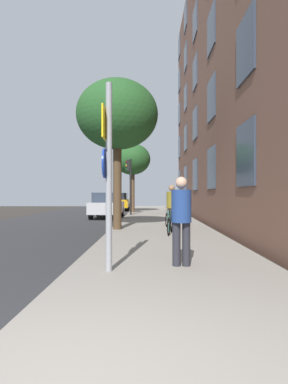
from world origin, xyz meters
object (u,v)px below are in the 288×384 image
(traffic_light, at_px, (129,177))
(car_0, at_px, (107,205))
(tree_near, at_px, (117,116))
(tree_far, at_px, (132,160))
(pedestrian_0, at_px, (181,215))
(pedestrian_1, at_px, (172,205))
(bicycle_1, at_px, (168,218))
(car_1, at_px, (119,201))
(bicycle_2, at_px, (179,213))
(bicycle_0, at_px, (170,224))
(sign_post, at_px, (108,167))
(bicycle_3, at_px, (173,212))

(traffic_light, distance_m, car_0, 2.67)
(tree_near, xyz_separation_m, car_0, (-1.39, 7.21, -3.92))
(tree_far, height_order, pedestrian_0, tree_far)
(pedestrian_1, bearing_deg, car_0, 114.09)
(traffic_light, distance_m, tree_near, 8.78)
(pedestrian_0, bearing_deg, tree_near, 107.01)
(tree_far, xyz_separation_m, pedestrian_1, (2.20, -12.28, -3.05))
(traffic_light, relative_size, tree_near, 0.63)
(bicycle_1, relative_size, car_1, 0.37)
(bicycle_1, bearing_deg, traffic_light, 107.24)
(car_0, bearing_deg, pedestrian_0, -76.17)
(bicycle_2, xyz_separation_m, car_1, (-4.37, 11.71, 0.34))
(bicycle_2, relative_size, pedestrian_1, 0.97)
(tree_far, distance_m, pedestrian_1, 12.85)
(pedestrian_0, bearing_deg, bicycle_0, 88.79)
(tree_near, xyz_separation_m, pedestrian_0, (1.95, -6.38, -3.62))
(bicycle_0, distance_m, bicycle_2, 5.82)
(bicycle_1, height_order, car_1, car_1)
(bicycle_1, relative_size, pedestrian_0, 0.89)
(tree_near, bearing_deg, bicycle_1, 33.03)
(tree_near, bearing_deg, bicycle_2, 55.72)
(sign_post, bearing_deg, tree_far, 91.73)
(bicycle_0, distance_m, car_0, 9.38)
(bicycle_2, relative_size, car_0, 0.42)
(pedestrian_0, bearing_deg, pedestrian_1, 87.79)
(tree_far, bearing_deg, car_1, 107.96)
(bicycle_1, bearing_deg, pedestrian_1, -89.86)
(bicycle_3, height_order, car_1, car_1)
(tree_near, relative_size, tree_far, 1.14)
(bicycle_0, height_order, bicycle_2, bicycle_2)
(bicycle_2, bearing_deg, tree_near, -124.28)
(bicycle_1, relative_size, car_0, 0.39)
(bicycle_0, distance_m, pedestrian_0, 4.92)
(pedestrian_1, bearing_deg, pedestrian_0, -92.21)
(bicycle_1, bearing_deg, sign_post, -101.29)
(car_1, bearing_deg, bicycle_3, -67.03)
(sign_post, distance_m, pedestrian_1, 6.35)
(traffic_light, bearing_deg, bicycle_2, -55.43)
(tree_far, xyz_separation_m, car_0, (-1.36, -4.32, -3.35))
(car_1, bearing_deg, car_0, -89.49)
(pedestrian_0, bearing_deg, bicycle_2, 84.89)
(sign_post, distance_m, tree_far, 18.47)
(bicycle_3, bearing_deg, traffic_light, 138.32)
(sign_post, xyz_separation_m, bicycle_3, (2.20, 12.88, -1.60))
(bicycle_2, height_order, bicycle_3, bicycle_2)
(sign_post, height_order, car_1, sign_post)
(tree_far, distance_m, bicycle_0, 13.71)
(bicycle_2, bearing_deg, bicycle_3, 95.59)
(sign_post, xyz_separation_m, car_0, (-1.92, 14.03, -1.24))
(bicycle_1, bearing_deg, tree_far, 102.24)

